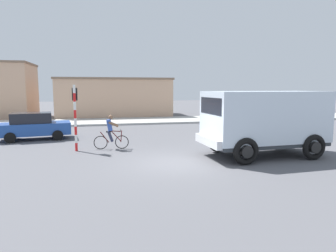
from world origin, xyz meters
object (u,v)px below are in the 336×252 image
object	(u,v)px
cyclist	(111,132)
car_red_near	(34,126)
traffic_light_pole	(75,108)
truck_foreground	(264,119)

from	to	relation	value
cyclist	car_red_near	bearing A→B (deg)	138.65
traffic_light_pole	cyclist	bearing A→B (deg)	1.34
truck_foreground	car_red_near	xyz separation A→B (m)	(-11.00, 6.84, -0.85)
car_red_near	cyclist	bearing A→B (deg)	-41.35
truck_foreground	traffic_light_pole	xyz separation A→B (m)	(-8.30, 2.96, 0.40)
cyclist	truck_foreground	bearing A→B (deg)	-24.32
cyclist	traffic_light_pole	world-z (taller)	traffic_light_pole
truck_foreground	car_red_near	size ratio (longest dim) A/B	1.31
cyclist	traffic_light_pole	bearing A→B (deg)	-178.66
cyclist	car_red_near	world-z (taller)	cyclist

